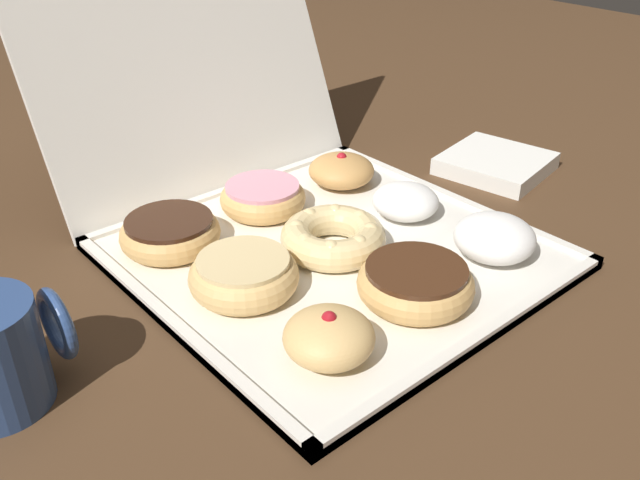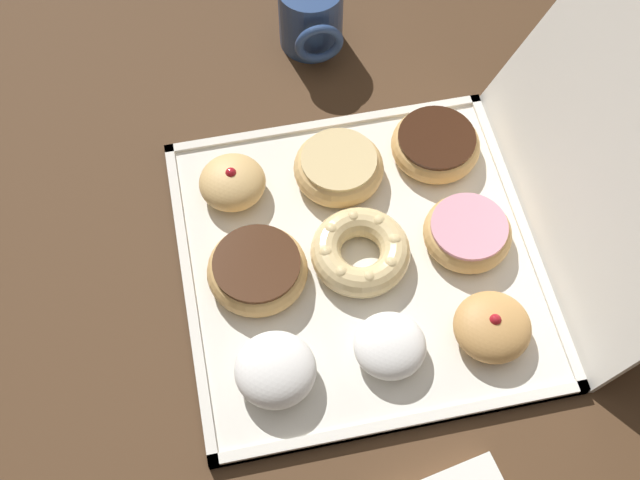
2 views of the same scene
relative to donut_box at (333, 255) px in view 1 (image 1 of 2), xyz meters
The scene contains 13 objects.
ground_plane 0.01m from the donut_box, ahead, with size 3.00×3.00×0.00m, color #4C331E.
donut_box is the anchor object (origin of this frame).
box_lid_open 0.34m from the donut_box, 90.00° to the left, with size 0.43×0.40×0.01m, color silver.
jelly_filled_donut_0 0.19m from the donut_box, 133.10° to the right, with size 0.08×0.08×0.05m.
chocolate_frosted_donut_1 0.13m from the donut_box, 91.73° to the right, with size 0.12×0.12×0.04m.
powdered_filled_donut_2 0.18m from the donut_box, 44.26° to the right, with size 0.09×0.09×0.05m.
glazed_ring_donut_3 0.13m from the donut_box, behind, with size 0.11×0.11×0.04m.
cruller_donut_4 0.02m from the donut_box, 112.59° to the right, with size 0.12×0.12×0.04m.
powdered_filled_donut_5 0.13m from the donut_box, ahead, with size 0.08×0.08×0.04m.
chocolate_frosted_donut_6 0.19m from the donut_box, 135.95° to the left, with size 0.11×0.11×0.04m.
pink_frosted_donut_7 0.13m from the donut_box, 90.06° to the left, with size 0.11×0.11×0.04m.
jelly_filled_donut_8 0.18m from the donut_box, 44.57° to the left, with size 0.09×0.09×0.05m.
napkin_stack 0.34m from the donut_box, ahead, with size 0.14×0.14×0.02m, color white.
Camera 1 is at (-0.45, -0.49, 0.41)m, focal length 38.14 mm.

